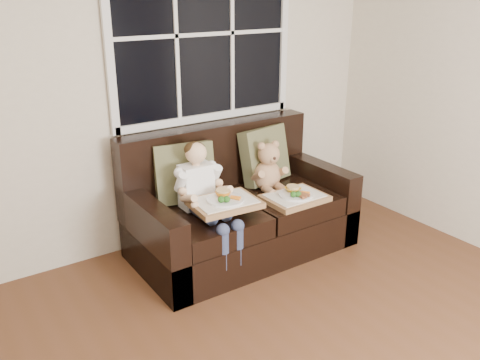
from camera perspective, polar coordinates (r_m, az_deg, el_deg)
room_walls at (r=1.82m, az=19.11°, el=7.04°), size 4.52×5.02×2.71m
window_back at (r=4.11m, az=-4.04°, el=16.02°), size 1.62×0.04×1.37m
loveseat at (r=4.06m, az=-0.26°, el=-3.62°), size 1.70×0.92×0.96m
pillow_left at (r=3.87m, az=-6.27°, el=0.80°), size 0.49×0.30×0.46m
pillow_right at (r=4.25m, az=2.79°, el=2.82°), size 0.49×0.29×0.47m
child at (r=3.67m, az=-4.18°, el=-1.09°), size 0.35×0.58×0.78m
teddy_bear at (r=4.10m, az=3.20°, el=1.20°), size 0.26×0.32×0.42m
tray_left at (r=3.58m, az=-1.74°, el=-2.47°), size 0.49×0.39×0.11m
tray_right at (r=3.93m, az=6.17°, el=-1.87°), size 0.47×0.36×0.11m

